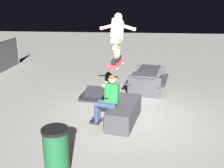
{
  "coord_description": "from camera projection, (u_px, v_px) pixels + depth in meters",
  "views": [
    {
      "loc": [
        -6.57,
        -0.17,
        3.09
      ],
      "look_at": [
        -0.43,
        0.46,
        1.12
      ],
      "focal_mm": 41.87,
      "sensor_mm": 36.0,
      "label": 1
    }
  ],
  "objects": [
    {
      "name": "ground_plane",
      "position": [
        130.0,
        118.0,
        7.19
      ],
      "size": [
        40.0,
        40.0,
        0.0
      ],
      "primitive_type": "plane",
      "color": "gray"
    },
    {
      "name": "ledge_box_main",
      "position": [
        124.0,
        112.0,
        6.94
      ],
      "size": [
        1.72,
        0.9,
        0.52
      ],
      "primitive_type": "cube",
      "rotation": [
        0.0,
        0.0,
        -0.18
      ],
      "color": "#38383D",
      "rests_on": "ground"
    },
    {
      "name": "person_sitting_on_ledge",
      "position": [
        108.0,
        97.0,
        6.62
      ],
      "size": [
        0.6,
        0.78,
        1.35
      ],
      "color": "#2D3856",
      "rests_on": "ground"
    },
    {
      "name": "skateboard",
      "position": [
        116.0,
        64.0,
        6.34
      ],
      "size": [
        1.04,
        0.37,
        0.13
      ],
      "color": "#B72D2D"
    },
    {
      "name": "skater_airborne",
      "position": [
        117.0,
        35.0,
        6.18
      ],
      "size": [
        0.63,
        0.89,
        1.12
      ],
      "color": "black"
    },
    {
      "name": "kicker_ramp",
      "position": [
        96.0,
        96.0,
        8.7
      ],
      "size": [
        1.1,
        1.02,
        0.34
      ],
      "color": "#28282D",
      "rests_on": "ground"
    },
    {
      "name": "picnic_table_back",
      "position": [
        148.0,
        77.0,
        9.29
      ],
      "size": [
        1.91,
        1.62,
        0.75
      ],
      "color": "#38383D",
      "rests_on": "ground"
    },
    {
      "name": "trash_bin",
      "position": [
        56.0,
        152.0,
        4.73
      ],
      "size": [
        0.48,
        0.48,
        0.95
      ],
      "color": "#19512D",
      "rests_on": "ground"
    }
  ]
}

